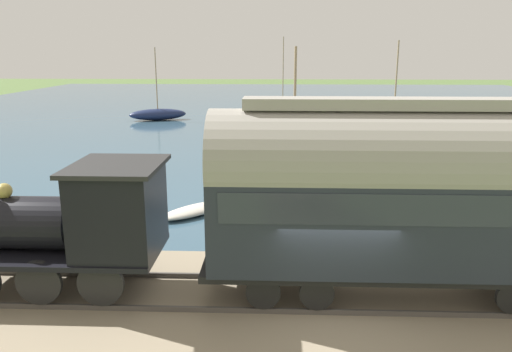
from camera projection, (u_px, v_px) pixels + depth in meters
The scene contains 13 objects.
ground_plane at pixel (331, 323), 11.42m from camera, with size 200.00×200.00×0.00m, color #516B38.
harbor_water at pixel (288, 109), 53.38m from camera, with size 80.00×80.00×0.01m.
rail_embankment at pixel (330, 305), 11.79m from camera, with size 5.14×56.00×0.56m.
steam_locomotive at pixel (69, 220), 11.52m from camera, with size 2.29×5.63×3.18m.
passenger_coach at pixel (412, 190), 11.03m from camera, with size 2.27×9.32×4.52m.
sailboat_white at pixel (293, 196), 19.38m from camera, with size 1.87×3.39×6.20m.
sailboat_gray at pixel (392, 144), 30.25m from camera, with size 1.59×6.03×6.63m.
sailboat_navy at pixel (158, 114), 44.55m from camera, with size 3.09×5.23×6.33m.
sailboat_teal at pixel (283, 103), 53.07m from camera, with size 2.77×3.74×7.45m.
rowboat_mid_harbor at pixel (273, 173), 24.28m from camera, with size 1.37×2.47×0.55m.
rowboat_off_pier at pixel (195, 210), 18.92m from camera, with size 2.88×2.80×0.32m.
rowboat_far_out at pixel (488, 244), 15.54m from camera, with size 1.67×2.84×0.41m.
rowboat_near_shore at pixel (109, 178), 23.71m from camera, with size 2.83×2.40×0.31m.
Camera 1 is at (-10.32, 1.33, 6.06)m, focal length 35.00 mm.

